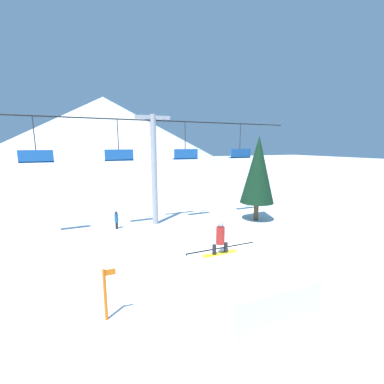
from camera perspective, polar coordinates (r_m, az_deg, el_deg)
ground_plane at (r=11.46m, az=15.56°, el=-19.34°), size 220.00×220.00×0.00m
mountain_ridge at (r=74.21m, az=-18.80°, el=12.46°), size 68.37×68.37×18.06m
snow_ramp at (r=9.78m, az=11.85°, el=-19.68°), size 3.12×3.54×1.49m
snowboarder at (r=9.95m, az=6.31°, el=-10.13°), size 1.44×0.32×1.31m
chairlift at (r=18.05m, az=-8.44°, el=7.07°), size 22.00×0.44×7.65m
pine_tree_near at (r=19.52m, az=14.46°, el=4.78°), size 2.48×2.48×6.30m
trail_marker at (r=9.26m, az=-18.65°, el=-20.56°), size 0.41×0.10×1.75m
distant_skier at (r=18.17m, az=-16.45°, el=-5.85°), size 0.24×0.24×1.23m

